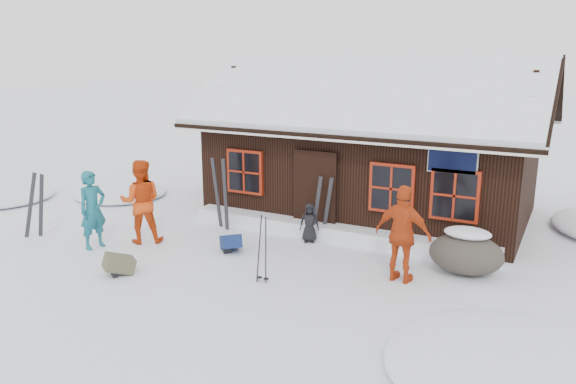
% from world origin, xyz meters
% --- Properties ---
extents(ground, '(120.00, 120.00, 0.00)m').
position_xyz_m(ground, '(0.00, 0.00, 0.00)').
color(ground, white).
rests_on(ground, ground).
extents(mountain_hut, '(8.90, 6.09, 4.42)m').
position_xyz_m(mountain_hut, '(1.50, 4.98, 1.58)').
color(mountain_hut, black).
rests_on(mountain_hut, ground).
extents(snow_drift, '(7.60, 0.60, 0.35)m').
position_xyz_m(snow_drift, '(1.50, 2.25, 0.17)').
color(snow_drift, white).
rests_on(snow_drift, ground).
extents(snow_mounds, '(20.60, 13.20, 0.48)m').
position_xyz_m(snow_mounds, '(1.65, 1.86, 0.00)').
color(snow_mounds, white).
rests_on(snow_mounds, ground).
extents(skier_teal, '(0.55, 0.72, 1.79)m').
position_xyz_m(skier_teal, '(-3.10, -0.84, 0.89)').
color(skier_teal, '#165E6C').
rests_on(skier_teal, ground).
extents(skier_orange_left, '(1.21, 1.16, 1.96)m').
position_xyz_m(skier_orange_left, '(-2.41, -0.03, 0.98)').
color(skier_orange_left, '#D13E0E').
rests_on(skier_orange_left, ground).
extents(skier_orange_right, '(1.17, 0.59, 1.92)m').
position_xyz_m(skier_orange_right, '(3.65, 0.49, 0.96)').
color(skier_orange_right, '#BE3D13').
rests_on(skier_orange_right, ground).
extents(skier_crouched, '(0.54, 0.46, 0.93)m').
position_xyz_m(skier_crouched, '(1.06, 1.78, 0.47)').
color(skier_crouched, black).
rests_on(skier_crouched, ground).
extents(boulder, '(1.47, 1.10, 0.85)m').
position_xyz_m(boulder, '(4.68, 1.49, 0.44)').
color(boulder, '#49433A').
rests_on(boulder, ground).
extents(ski_pair_left, '(0.64, 0.30, 1.63)m').
position_xyz_m(ski_pair_left, '(-4.90, -0.92, 0.77)').
color(ski_pair_left, black).
rests_on(ski_pair_left, ground).
extents(ski_pair_mid, '(0.56, 0.19, 1.83)m').
position_xyz_m(ski_pair_mid, '(-1.39, 1.75, 0.87)').
color(ski_pair_mid, black).
rests_on(ski_pair_mid, ground).
extents(ski_pair_right, '(0.50, 0.25, 1.55)m').
position_xyz_m(ski_pair_right, '(1.18, 2.20, 0.73)').
color(ski_pair_right, black).
rests_on(ski_pair_right, ground).
extents(ski_poles, '(0.25, 0.12, 1.38)m').
position_xyz_m(ski_poles, '(1.29, -0.79, 0.65)').
color(ski_poles, black).
rests_on(ski_poles, ground).
extents(backpack_blue, '(0.68, 0.68, 0.30)m').
position_xyz_m(backpack_blue, '(-0.22, 0.38, 0.15)').
color(backpack_blue, navy).
rests_on(backpack_blue, ground).
extents(backpack_olive, '(0.66, 0.70, 0.30)m').
position_xyz_m(backpack_olive, '(-1.46, -1.79, 0.15)').
color(backpack_olive, '#4E4E38').
rests_on(backpack_olive, ground).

